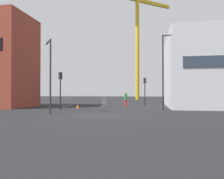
% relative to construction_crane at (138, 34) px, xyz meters
% --- Properties ---
extents(ground, '(160.00, 160.00, 0.00)m').
position_rel_construction_crane_xyz_m(ground, '(-1.17, -37.20, -15.82)').
color(ground, black).
extents(construction_crane, '(12.75, 10.06, 24.50)m').
position_rel_construction_crane_xyz_m(construction_crane, '(0.00, 0.00, 0.00)').
color(construction_crane, gold).
rests_on(construction_crane, ground).
extents(streetlamp_tall, '(1.98, 0.49, 7.44)m').
position_rel_construction_crane_xyz_m(streetlamp_tall, '(4.17, -31.37, -11.42)').
color(streetlamp_tall, '#232326').
rests_on(streetlamp_tall, ground).
extents(streetlamp_short, '(1.21, 1.33, 6.10)m').
position_rel_construction_crane_xyz_m(streetlamp_short, '(-5.50, -36.67, -12.16)').
color(streetlamp_short, '#2D2D30').
rests_on(streetlamp_short, ground).
extents(traffic_light_median, '(0.39, 0.31, 3.64)m').
position_rel_construction_crane_xyz_m(traffic_light_median, '(2.01, -24.17, -13.35)').
color(traffic_light_median, black).
rests_on(traffic_light_median, ground).
extents(traffic_light_crosswalk, '(0.34, 0.39, 3.73)m').
position_rel_construction_crane_xyz_m(traffic_light_crosswalk, '(-6.08, -33.01, -13.30)').
color(traffic_light_crosswalk, '#232326').
rests_on(traffic_light_crosswalk, ground).
extents(pedestrian_walking, '(0.34, 0.34, 1.81)m').
position_rel_construction_crane_xyz_m(pedestrian_walking, '(-0.17, -27.57, -14.76)').
color(pedestrian_walking, red).
rests_on(pedestrian_walking, ground).
extents(safety_barrier_rear, '(0.12, 2.05, 1.08)m').
position_rel_construction_crane_xyz_m(safety_barrier_rear, '(-2.92, -27.01, -15.26)').
color(safety_barrier_rear, '#B2B5BA').
rests_on(safety_barrier_rear, ground).
extents(safety_barrier_front, '(0.33, 2.26, 1.08)m').
position_rel_construction_crane_xyz_m(safety_barrier_front, '(-7.06, -28.53, -15.26)').
color(safety_barrier_front, '#B2B5BA').
rests_on(safety_barrier_front, ground).
extents(traffic_cone_striped, '(0.47, 0.47, 0.48)m').
position_rel_construction_crane_xyz_m(traffic_cone_striped, '(-4.87, -31.22, -15.60)').
color(traffic_cone_striped, black).
rests_on(traffic_cone_striped, ground).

